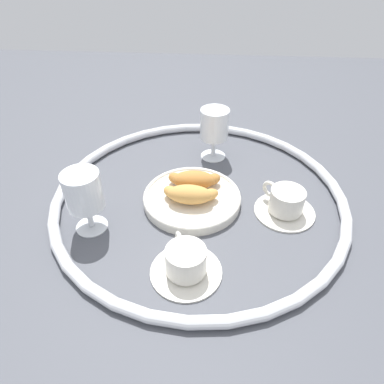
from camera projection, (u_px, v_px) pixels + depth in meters
name	position (u px, v px, depth m)	size (l,w,h in m)	color
ground_plane	(199.00, 198.00, 0.82)	(2.20, 2.20, 0.00)	#4C4F56
table_chrome_rim	(199.00, 194.00, 0.81)	(0.68, 0.68, 0.02)	silver
pastry_plate	(192.00, 198.00, 0.80)	(0.23, 0.23, 0.02)	silver
croissant_large	(190.00, 194.00, 0.76)	(0.14, 0.06, 0.04)	#D6994C
croissant_small	(194.00, 180.00, 0.80)	(0.14, 0.06, 0.04)	#BC7A38
coffee_cup_near	(186.00, 263.00, 0.63)	(0.14, 0.14, 0.06)	silver
coffee_cup_far	(286.00, 203.00, 0.76)	(0.14, 0.14, 0.06)	silver
juice_glass_left	(84.00, 193.00, 0.68)	(0.08, 0.08, 0.14)	white
juice_glass_right	(214.00, 127.00, 0.90)	(0.08, 0.08, 0.14)	white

